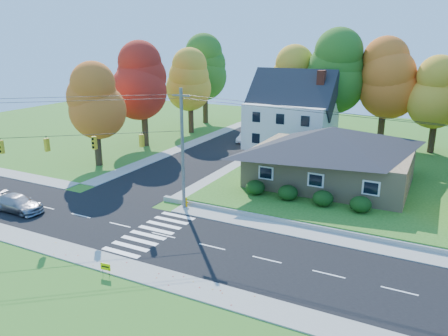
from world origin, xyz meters
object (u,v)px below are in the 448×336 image
object	(u,v)px
white_car	(245,137)
silver_sedan	(18,204)
ranch_house	(331,154)
fire_hydrant	(185,202)

from	to	relation	value
white_car	silver_sedan	bearing A→B (deg)	-104.74
ranch_house	white_car	bearing A→B (deg)	137.13
ranch_house	white_car	distance (m)	20.73
silver_sedan	fire_hydrant	distance (m)	13.68
ranch_house	fire_hydrant	bearing A→B (deg)	-132.07
white_car	fire_hydrant	distance (m)	25.15
ranch_house	silver_sedan	size ratio (longest dim) A/B	3.12
ranch_house	fire_hydrant	world-z (taller)	ranch_house
silver_sedan	fire_hydrant	world-z (taller)	silver_sedan
ranch_house	fire_hydrant	distance (m)	14.49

